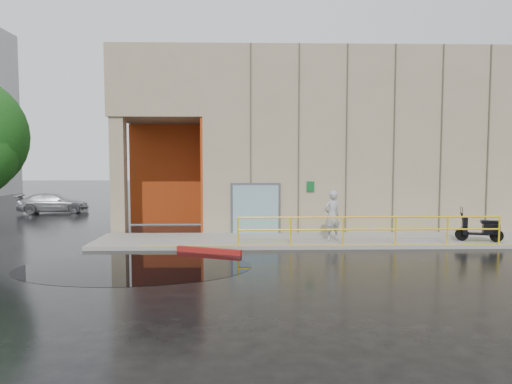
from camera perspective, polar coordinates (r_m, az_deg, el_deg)
ground at (r=13.44m, az=-0.31°, el=-9.77°), size 120.00×120.00×0.00m
sidewalk at (r=18.32m, az=12.09°, el=-5.90°), size 20.00×3.00×0.15m
building at (r=24.64m, az=11.20°, el=6.27°), size 20.00×10.17×8.00m
guardrail at (r=17.00m, az=14.01°, el=-4.64°), size 9.56×0.06×1.03m
person at (r=17.58m, az=9.49°, el=-2.90°), size 0.82×0.71×1.90m
scooter at (r=19.08m, az=26.21°, el=-3.35°), size 1.72×0.99×1.29m
red_curb at (r=15.91m, az=-5.94°, el=-7.29°), size 2.31×1.03×0.18m
puddle at (r=14.26m, az=-14.95°, el=-9.08°), size 7.12×4.51×0.01m
car_c at (r=30.41m, az=-23.99°, el=-1.27°), size 4.33×2.48×1.18m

